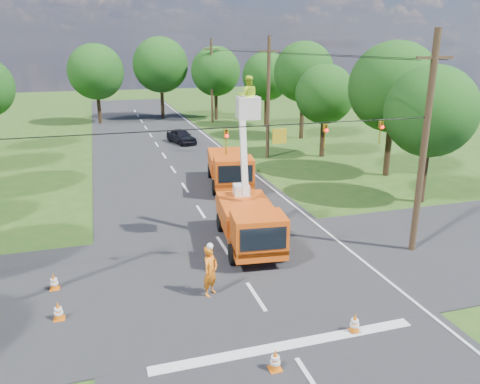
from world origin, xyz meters
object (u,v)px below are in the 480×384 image
object	(u,v)px
traffic_cone_0	(275,360)
traffic_cone_1	(355,323)
bucket_truck	(249,213)
second_truck	(230,168)
tree_far_a	(96,72)
traffic_cone_2	(256,217)
traffic_cone_3	(218,195)
distant_car	(181,136)
pole_right_near	(424,144)
tree_right_b	(394,87)
tree_far_c	(216,71)
tree_right_e	(267,76)
traffic_cone_5	(54,282)
pole_right_far	(212,80)
tree_right_a	(431,112)
traffic_cone_4	(58,311)
tree_far_b	(160,65)
ground_worker	(210,271)
pole_right_mid	(268,97)
tree_right_c	(325,94)
traffic_cone_7	(249,174)
tree_right_d	(304,72)

from	to	relation	value
traffic_cone_0	traffic_cone_1	xyz separation A→B (m)	(3.26, 1.03, 0.00)
bucket_truck	traffic_cone_1	bearing A→B (deg)	-74.53
second_truck	tree_far_a	world-z (taller)	tree_far_a
traffic_cone_2	traffic_cone_3	world-z (taller)	same
distant_car	pole_right_near	world-z (taller)	pole_right_near
pole_right_near	tree_right_b	bearing A→B (deg)	61.56
traffic_cone_1	pole_right_near	distance (m)	9.25
second_truck	tree_far_c	world-z (taller)	tree_far_c
bucket_truck	tree_right_e	size ratio (longest dim) A/B	0.93
traffic_cone_5	second_truck	bearing A→B (deg)	47.78
pole_right_far	tree_right_b	bearing A→B (deg)	-76.93
tree_right_e	tree_right_a	bearing A→B (deg)	-90.59
traffic_cone_0	tree_far_c	xyz separation A→B (m)	(10.32, 48.17, 5.70)
traffic_cone_4	tree_far_b	size ratio (longest dim) A/B	0.07
ground_worker	tree_far_c	distance (m)	44.99
bucket_truck	pole_right_mid	world-z (taller)	pole_right_mid
tree_right_c	tree_far_a	world-z (taller)	tree_far_a
traffic_cone_7	tree_right_c	distance (m)	10.92
traffic_cone_7	tree_right_e	distance (m)	23.52
traffic_cone_0	tree_far_b	distance (m)	51.71
traffic_cone_0	traffic_cone_2	world-z (taller)	same
traffic_cone_2	tree_right_a	world-z (taller)	tree_right_a
bucket_truck	traffic_cone_4	distance (m)	9.47
distant_car	tree_right_a	world-z (taller)	tree_right_a
pole_right_far	tree_right_d	world-z (taller)	pole_right_far
tree_right_b	tree_far_b	size ratio (longest dim) A/B	0.93
traffic_cone_1	tree_right_d	xyz separation A→B (m)	(12.35, 32.13, 6.32)
traffic_cone_4	tree_far_c	xyz separation A→B (m)	(16.68, 43.43, 5.70)
pole_right_mid	tree_far_c	bearing A→B (deg)	87.40
tree_right_e	traffic_cone_4	bearing A→B (deg)	-119.94
traffic_cone_4	tree_far_a	distance (m)	44.86
traffic_cone_7	tree_right_d	distance (m)	17.58
pole_right_mid	pole_right_near	bearing A→B (deg)	-90.00
ground_worker	tree_far_a	world-z (taller)	tree_far_a
traffic_cone_4	tree_right_e	world-z (taller)	tree_right_e
pole_right_near	tree_right_a	distance (m)	7.82
ground_worker	traffic_cone_5	distance (m)	6.29
pole_right_far	tree_right_c	bearing A→B (deg)	-77.38
tree_right_a	tree_right_e	xyz separation A→B (m)	(0.30, 29.00, 0.25)
distant_car	traffic_cone_0	size ratio (longest dim) A/B	5.82
second_truck	distant_car	world-z (taller)	second_truck
tree_right_e	tree_right_c	bearing A→B (deg)	-92.15
pole_right_mid	second_truck	bearing A→B (deg)	-126.05
tree_right_c	tree_far_c	xyz separation A→B (m)	(-3.70, 23.00, 0.75)
distant_car	traffic_cone_2	world-z (taller)	distant_car
tree_right_d	tree_right_a	bearing A→B (deg)	-93.54
traffic_cone_4	tree_far_c	world-z (taller)	tree_far_c
tree_right_d	tree_right_e	distance (m)	8.11
pole_right_mid	distant_car	bearing A→B (deg)	127.19
pole_right_near	pole_right_mid	xyz separation A→B (m)	(0.00, 20.00, 0.00)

